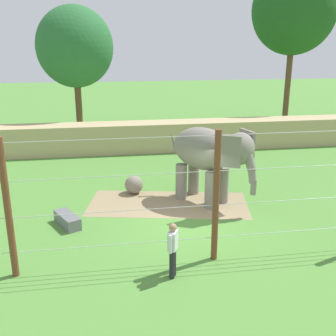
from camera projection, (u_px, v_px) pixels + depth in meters
ground_plane at (190, 224)px, 14.85m from camera, size 120.00×120.00×0.00m
dirt_patch at (168, 204)px, 16.71m from camera, size 7.04×4.20×0.01m
embankment_wall at (153, 136)px, 24.95m from camera, size 36.00×1.80×1.77m
elephant at (209, 153)px, 16.29m from camera, size 3.40×3.79×3.22m
enrichment_ball at (134, 185)px, 17.80m from camera, size 0.81×0.81×0.81m
cable_fence at (212, 197)px, 11.83m from camera, size 12.42×0.20×4.10m
zookeeper at (173, 248)px, 11.21m from camera, size 0.36×0.58×1.67m
feed_trough at (67, 220)px, 14.67m from camera, size 1.08×1.47×0.44m
tree_far_left at (294, 10)px, 29.14m from camera, size 6.13×6.13×12.01m
tree_left_of_centre at (75, 47)px, 26.17m from camera, size 5.02×5.02×8.86m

